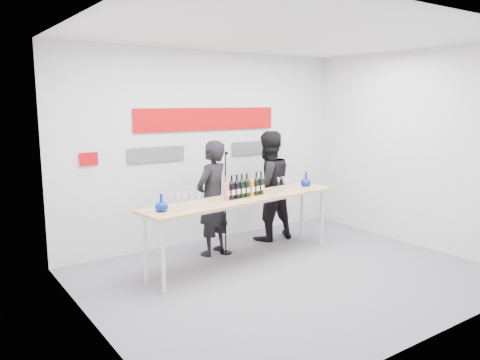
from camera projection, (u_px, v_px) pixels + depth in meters
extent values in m
plane|color=slate|center=(289.00, 275.00, 6.05)|extent=(5.00, 5.00, 0.00)
cube|color=silver|center=(208.00, 148.00, 7.42)|extent=(5.00, 0.04, 3.00)
cube|color=#BC080B|center=(209.00, 119.00, 7.32)|extent=(2.50, 0.02, 0.35)
cube|color=#59595E|center=(157.00, 154.00, 6.90)|extent=(0.90, 0.02, 0.22)
cube|color=#59595E|center=(254.00, 148.00, 7.91)|extent=(0.90, 0.02, 0.22)
cube|color=#BC080B|center=(89.00, 159.00, 6.33)|extent=(0.25, 0.02, 0.18)
cube|color=tan|center=(244.00, 199.00, 6.42)|extent=(3.13, 0.94, 0.04)
cylinder|color=silver|center=(163.00, 257.00, 5.41)|extent=(0.05, 0.05, 0.88)
cylinder|color=silver|center=(322.00, 217.00, 7.27)|extent=(0.05, 0.05, 0.88)
cylinder|color=silver|center=(145.00, 249.00, 5.72)|extent=(0.05, 0.05, 0.88)
cylinder|color=silver|center=(302.00, 213.00, 7.58)|extent=(0.05, 0.05, 0.88)
imported|color=black|center=(212.00, 198.00, 6.77)|extent=(0.72, 0.61, 1.68)
imported|color=black|center=(268.00, 186.00, 7.51)|extent=(0.90, 0.73, 1.76)
cylinder|color=black|center=(226.00, 253.00, 6.92)|extent=(0.18, 0.18, 0.02)
cylinder|color=black|center=(226.00, 205.00, 6.80)|extent=(0.02, 0.02, 1.48)
sphere|color=black|center=(226.00, 153.00, 6.65)|extent=(0.05, 0.05, 0.05)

